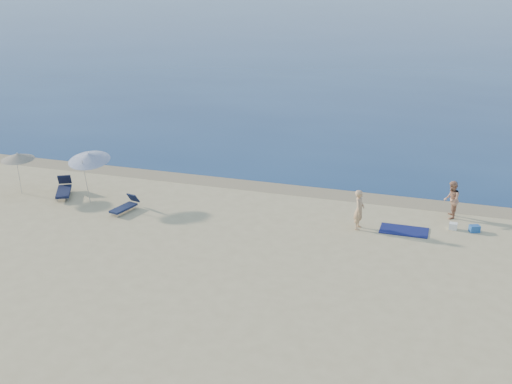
# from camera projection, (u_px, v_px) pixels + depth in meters

# --- Properties ---
(sea) EXTENTS (240.00, 160.00, 0.01)m
(sea) POSITION_uv_depth(u_px,v_px,m) (421.00, 22.00, 102.55)
(sea) COLOR #0D2751
(sea) RESTS_ON ground
(wet_sand_strip) EXTENTS (240.00, 1.60, 0.00)m
(wet_sand_strip) POSITION_uv_depth(u_px,v_px,m) (306.00, 191.00, 30.59)
(wet_sand_strip) COLOR #847254
(wet_sand_strip) RESTS_ON ground
(person_left) EXTENTS (0.43, 0.63, 1.68)m
(person_left) POSITION_uv_depth(u_px,v_px,m) (359.00, 209.00, 26.17)
(person_left) COLOR tan
(person_left) RESTS_ON ground
(person_right) EXTENTS (0.63, 0.80, 1.64)m
(person_right) POSITION_uv_depth(u_px,v_px,m) (451.00, 200.00, 27.24)
(person_right) COLOR #AF785C
(person_right) RESTS_ON ground
(beach_towel) EXTENTS (1.94, 1.09, 0.03)m
(beach_towel) POSITION_uv_depth(u_px,v_px,m) (404.00, 230.00, 26.22)
(beach_towel) COLOR #0D1145
(beach_towel) RESTS_ON ground
(white_bag) EXTENTS (0.33, 0.29, 0.27)m
(white_bag) POSITION_uv_depth(u_px,v_px,m) (453.00, 226.00, 26.33)
(white_bag) COLOR white
(white_bag) RESTS_ON ground
(blue_cooler) EXTENTS (0.48, 0.42, 0.28)m
(blue_cooler) POSITION_uv_depth(u_px,v_px,m) (475.00, 229.00, 26.09)
(blue_cooler) COLOR #1C4F9A
(blue_cooler) RESTS_ON ground
(umbrella_near) EXTENTS (2.05, 2.08, 2.47)m
(umbrella_near) POSITION_uv_depth(u_px,v_px,m) (89.00, 157.00, 28.65)
(umbrella_near) COLOR silver
(umbrella_near) RESTS_ON ground
(umbrella_far) EXTENTS (1.57, 1.58, 2.05)m
(umbrella_far) POSITION_uv_depth(u_px,v_px,m) (18.00, 157.00, 29.69)
(umbrella_far) COLOR silver
(umbrella_far) RESTS_ON ground
(lounger_left) EXTENTS (1.40, 1.91, 0.81)m
(lounger_left) POSITION_uv_depth(u_px,v_px,m) (64.00, 189.00, 29.93)
(lounger_left) COLOR black
(lounger_left) RESTS_ON ground
(lounger_right) EXTENTS (0.82, 1.58, 0.67)m
(lounger_right) POSITION_uv_depth(u_px,v_px,m) (125.00, 206.00, 28.11)
(lounger_right) COLOR #151D3B
(lounger_right) RESTS_ON ground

